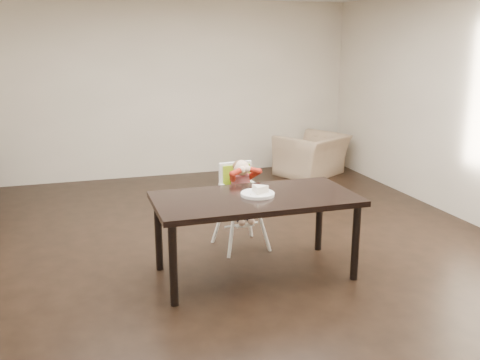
# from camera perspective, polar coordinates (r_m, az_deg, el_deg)

# --- Properties ---
(ground) EXTENTS (7.00, 7.00, 0.00)m
(ground) POSITION_cam_1_polar(r_m,az_deg,el_deg) (5.43, -1.15, -8.02)
(ground) COLOR black
(ground) RESTS_ON ground
(room_walls) EXTENTS (6.02, 7.02, 2.71)m
(room_walls) POSITION_cam_1_polar(r_m,az_deg,el_deg) (5.01, -1.26, 11.95)
(room_walls) COLOR #C1B5A0
(room_walls) RESTS_ON ground
(dining_table) EXTENTS (1.80, 0.90, 0.75)m
(dining_table) POSITION_cam_1_polar(r_m,az_deg,el_deg) (4.78, 1.64, -2.65)
(dining_table) COLOR black
(dining_table) RESTS_ON ground
(high_chair) EXTENTS (0.43, 0.43, 0.93)m
(high_chair) POSITION_cam_1_polar(r_m,az_deg,el_deg) (5.45, -0.02, -0.62)
(high_chair) COLOR white
(high_chair) RESTS_ON ground
(plate) EXTENTS (0.31, 0.31, 0.09)m
(plate) POSITION_cam_1_polar(r_m,az_deg,el_deg) (4.77, 1.96, -1.30)
(plate) COLOR white
(plate) RESTS_ON dining_table
(armchair) EXTENTS (1.18, 1.05, 0.87)m
(armchair) POSITION_cam_1_polar(r_m,az_deg,el_deg) (8.58, 7.69, 3.38)
(armchair) COLOR tan
(armchair) RESTS_ON ground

